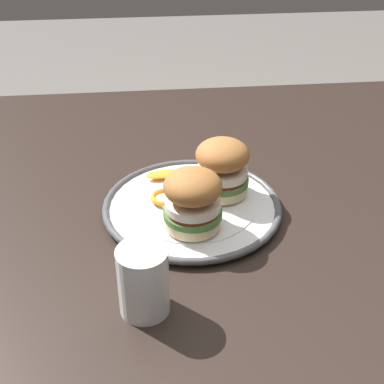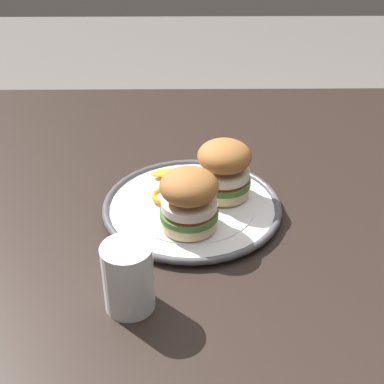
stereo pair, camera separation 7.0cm
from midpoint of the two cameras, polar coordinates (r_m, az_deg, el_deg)
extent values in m
cube|color=black|center=(0.99, 3.26, -1.23)|extent=(1.26, 1.01, 0.03)
cube|color=black|center=(1.65, -18.41, -3.49)|extent=(0.06, 0.06, 0.73)
cylinder|color=white|center=(0.94, 2.14, -1.80)|extent=(0.28, 0.28, 0.01)
torus|color=#4C4C51|center=(0.93, 2.14, -1.49)|extent=(0.31, 0.31, 0.01)
cylinder|color=white|center=(0.93, 2.14, -1.44)|extent=(0.22, 0.22, 0.00)
cylinder|color=beige|center=(0.95, 5.41, 0.34)|extent=(0.09, 0.09, 0.02)
cylinder|color=#477033|center=(0.95, 5.46, 1.05)|extent=(0.09, 0.09, 0.01)
cylinder|color=#BC3828|center=(0.94, 5.48, 1.46)|extent=(0.08, 0.08, 0.01)
cylinder|color=silver|center=(0.94, 5.52, 1.98)|extent=(0.09, 0.09, 0.01)
ellipsoid|color=#A36633|center=(0.92, 5.62, 3.74)|extent=(0.13, 0.13, 0.05)
cylinder|color=beige|center=(0.87, 1.98, -3.05)|extent=(0.09, 0.09, 0.02)
cylinder|color=#477033|center=(0.86, 2.00, -2.30)|extent=(0.09, 0.09, 0.01)
cylinder|color=#BC3828|center=(0.86, 2.01, -1.87)|extent=(0.08, 0.08, 0.01)
cylinder|color=silver|center=(0.85, 2.03, -1.32)|extent=(0.09, 0.09, 0.01)
ellipsoid|color=#A36633|center=(0.84, 2.07, 0.55)|extent=(0.13, 0.13, 0.05)
torus|color=orange|center=(0.94, -0.69, -0.45)|extent=(0.06, 0.06, 0.01)
cylinder|color=#F4E5C6|center=(0.94, -0.69, -0.61)|extent=(0.03, 0.03, 0.00)
ellipsoid|color=orange|center=(1.00, -0.39, 1.99)|extent=(0.07, 0.04, 0.01)
cylinder|color=white|center=(0.73, -4.00, -9.04)|extent=(0.07, 0.07, 0.10)
cylinder|color=#5B2D19|center=(0.74, -3.95, -9.89)|extent=(0.06, 0.06, 0.07)
camera|label=1|loc=(0.03, -87.82, 1.42)|focal=50.64mm
camera|label=2|loc=(0.03, 92.18, -1.42)|focal=50.64mm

